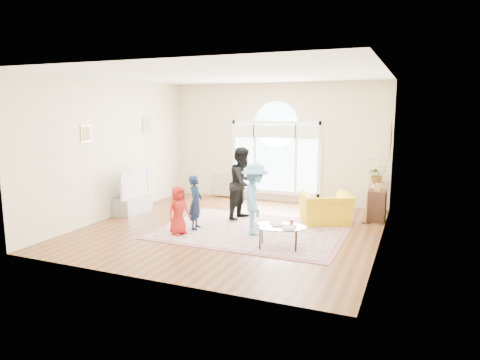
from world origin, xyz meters
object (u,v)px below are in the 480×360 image
at_px(television, 132,183).
at_px(armchair, 326,209).
at_px(tv_console, 133,205).
at_px(coffee_table, 279,227).
at_px(area_rug, 252,230).

xyz_separation_m(television, armchair, (4.52, 0.85, -0.42)).
relative_size(tv_console, television, 0.85).
bearing_deg(television, coffee_table, -15.94).
bearing_deg(coffee_table, armchair, 63.89).
xyz_separation_m(tv_console, television, (0.01, 0.00, 0.55)).
bearing_deg(tv_console, television, 0.00).
height_order(tv_console, armchair, armchair).
height_order(television, coffee_table, television).
relative_size(coffee_table, armchair, 1.07).
xyz_separation_m(area_rug, tv_console, (-3.22, 0.30, 0.20)).
distance_m(television, coffee_table, 4.24).
relative_size(tv_console, coffee_table, 0.89).
distance_m(tv_console, coffee_table, 4.23).
xyz_separation_m(tv_console, coffee_table, (4.07, -1.16, 0.19)).
distance_m(television, armchair, 4.62).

